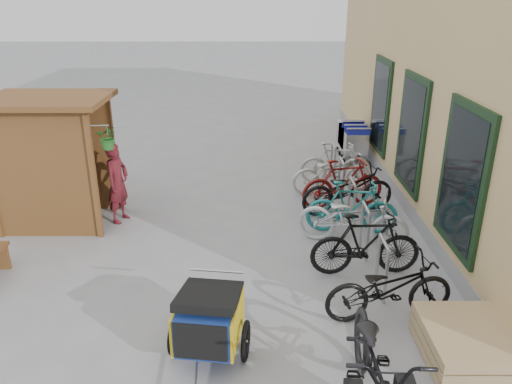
{
  "coord_description": "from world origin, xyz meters",
  "views": [
    {
      "loc": [
        0.48,
        -6.22,
        4.1
      ],
      "look_at": [
        0.5,
        1.5,
        1.0
      ],
      "focal_mm": 35.0,
      "sensor_mm": 36.0,
      "label": 1
    }
  ],
  "objects_px": {
    "kiosk": "(47,144)",
    "shopping_carts": "(352,137)",
    "child_trailer": "(209,318)",
    "bike_6": "(333,172)",
    "person_kiosk": "(118,183)",
    "bike_0": "(389,288)",
    "pallet_stack": "(467,344)",
    "bike_1": "(366,244)",
    "bike_4": "(348,190)",
    "bike_7": "(335,163)",
    "bike_2": "(353,218)",
    "bike_5": "(343,184)",
    "cargo_bike": "(375,373)",
    "bike_3": "(352,207)"
  },
  "relations": [
    {
      "from": "kiosk",
      "to": "shopping_carts",
      "type": "distance_m",
      "value": 7.41
    },
    {
      "from": "child_trailer",
      "to": "bike_6",
      "type": "xyz_separation_m",
      "value": [
        2.23,
        5.24,
        -0.04
      ]
    },
    {
      "from": "person_kiosk",
      "to": "bike_0",
      "type": "distance_m",
      "value": 5.36
    },
    {
      "from": "pallet_stack",
      "to": "bike_6",
      "type": "distance_m",
      "value": 5.4
    },
    {
      "from": "bike_1",
      "to": "bike_6",
      "type": "distance_m",
      "value": 3.38
    },
    {
      "from": "shopping_carts",
      "to": "person_kiosk",
      "type": "height_order",
      "value": "person_kiosk"
    },
    {
      "from": "child_trailer",
      "to": "bike_4",
      "type": "xyz_separation_m",
      "value": [
        2.38,
        4.18,
        -0.02
      ]
    },
    {
      "from": "shopping_carts",
      "to": "kiosk",
      "type": "bearing_deg",
      "value": -148.62
    },
    {
      "from": "person_kiosk",
      "to": "bike_0",
      "type": "bearing_deg",
      "value": -107.62
    },
    {
      "from": "kiosk",
      "to": "bike_7",
      "type": "xyz_separation_m",
      "value": [
        5.6,
        2.1,
        -1.07
      ]
    },
    {
      "from": "bike_2",
      "to": "bike_7",
      "type": "distance_m",
      "value": 3.03
    },
    {
      "from": "bike_4",
      "to": "bike_6",
      "type": "bearing_deg",
      "value": -5.43
    },
    {
      "from": "bike_2",
      "to": "pallet_stack",
      "type": "bearing_deg",
      "value": -146.95
    },
    {
      "from": "bike_5",
      "to": "bike_7",
      "type": "distance_m",
      "value": 1.43
    },
    {
      "from": "kiosk",
      "to": "bike_0",
      "type": "bearing_deg",
      "value": -28.81
    },
    {
      "from": "kiosk",
      "to": "person_kiosk",
      "type": "height_order",
      "value": "kiosk"
    },
    {
      "from": "person_kiosk",
      "to": "child_trailer",
      "type": "bearing_deg",
      "value": -134.23
    },
    {
      "from": "cargo_bike",
      "to": "bike_6",
      "type": "bearing_deg",
      "value": 88.92
    },
    {
      "from": "bike_5",
      "to": "shopping_carts",
      "type": "bearing_deg",
      "value": -26.24
    },
    {
      "from": "shopping_carts",
      "to": "bike_5",
      "type": "height_order",
      "value": "shopping_carts"
    },
    {
      "from": "bike_5",
      "to": "bike_7",
      "type": "bearing_deg",
      "value": -15.37
    },
    {
      "from": "bike_5",
      "to": "bike_6",
      "type": "relative_size",
      "value": 0.95
    },
    {
      "from": "bike_2",
      "to": "bike_6",
      "type": "bearing_deg",
      "value": 17.24
    },
    {
      "from": "shopping_carts",
      "to": "bike_5",
      "type": "bearing_deg",
      "value": -103.18
    },
    {
      "from": "bike_4",
      "to": "bike_5",
      "type": "height_order",
      "value": "bike_5"
    },
    {
      "from": "bike_0",
      "to": "bike_7",
      "type": "height_order",
      "value": "bike_7"
    },
    {
      "from": "pallet_stack",
      "to": "cargo_bike",
      "type": "xyz_separation_m",
      "value": [
        -1.32,
        -0.88,
        0.37
      ]
    },
    {
      "from": "bike_3",
      "to": "cargo_bike",
      "type": "bearing_deg",
      "value": 179.05
    },
    {
      "from": "pallet_stack",
      "to": "bike_1",
      "type": "distance_m",
      "value": 2.14
    },
    {
      "from": "bike_7",
      "to": "bike_1",
      "type": "bearing_deg",
      "value": 177.55
    },
    {
      "from": "bike_1",
      "to": "child_trailer",
      "type": "bearing_deg",
      "value": 127.08
    },
    {
      "from": "kiosk",
      "to": "bike_1",
      "type": "xyz_separation_m",
      "value": [
        5.45,
        -1.92,
        -1.04
      ]
    },
    {
      "from": "kiosk",
      "to": "bike_4",
      "type": "relative_size",
      "value": 1.32
    },
    {
      "from": "cargo_bike",
      "to": "bike_7",
      "type": "relative_size",
      "value": 1.41
    },
    {
      "from": "kiosk",
      "to": "bike_3",
      "type": "relative_size",
      "value": 1.51
    },
    {
      "from": "kiosk",
      "to": "bike_4",
      "type": "height_order",
      "value": "kiosk"
    },
    {
      "from": "person_kiosk",
      "to": "bike_7",
      "type": "height_order",
      "value": "person_kiosk"
    },
    {
      "from": "person_kiosk",
      "to": "bike_0",
      "type": "xyz_separation_m",
      "value": [
        4.36,
        -3.11,
        -0.31
      ]
    },
    {
      "from": "kiosk",
      "to": "bike_6",
      "type": "distance_m",
      "value": 5.74
    },
    {
      "from": "pallet_stack",
      "to": "bike_3",
      "type": "height_order",
      "value": "bike_3"
    },
    {
      "from": "bike_3",
      "to": "bike_5",
      "type": "bearing_deg",
      "value": 4.77
    },
    {
      "from": "bike_5",
      "to": "bike_7",
      "type": "relative_size",
      "value": 1.08
    },
    {
      "from": "kiosk",
      "to": "pallet_stack",
      "type": "bearing_deg",
      "value": -31.66
    },
    {
      "from": "bike_0",
      "to": "bike_3",
      "type": "relative_size",
      "value": 1.06
    },
    {
      "from": "kiosk",
      "to": "bike_5",
      "type": "distance_m",
      "value": 5.67
    },
    {
      "from": "pallet_stack",
      "to": "person_kiosk",
      "type": "bearing_deg",
      "value": 142.33
    },
    {
      "from": "pallet_stack",
      "to": "bike_5",
      "type": "relative_size",
      "value": 0.7
    },
    {
      "from": "kiosk",
      "to": "bike_5",
      "type": "relative_size",
      "value": 1.44
    },
    {
      "from": "bike_4",
      "to": "bike_5",
      "type": "distance_m",
      "value": 0.27
    },
    {
      "from": "cargo_bike",
      "to": "bike_7",
      "type": "distance_m",
      "value": 6.88
    }
  ]
}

